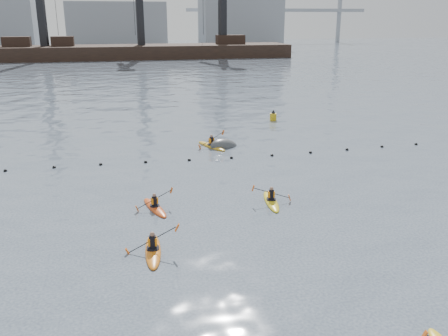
# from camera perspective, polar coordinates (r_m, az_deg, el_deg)

# --- Properties ---
(float_line) EXTENTS (33.24, 0.73, 0.24)m
(float_line) POSITION_cam_1_polar(r_m,az_deg,el_deg) (33.43, -1.70, 1.17)
(float_line) COLOR black
(float_line) RESTS_ON ground
(barge_pier) EXTENTS (72.00, 19.30, 29.50)m
(barge_pier) POSITION_cam_1_polar(r_m,az_deg,el_deg) (119.34, -9.98, 13.78)
(barge_pier) COLOR black
(barge_pier) RESTS_ON ground
(skyline) EXTENTS (141.00, 28.00, 22.00)m
(skyline) POSITION_cam_1_polar(r_m,az_deg,el_deg) (159.44, -10.07, 17.35)
(skyline) COLOR gray
(skyline) RESTS_ON ground
(kayaker_0) EXTENTS (2.32, 3.34, 1.35)m
(kayaker_0) POSITION_cam_1_polar(r_m,az_deg,el_deg) (20.66, -8.54, -9.69)
(kayaker_0) COLOR orange
(kayaker_0) RESTS_ON ground
(kayaker_2) EXTENTS (2.03, 3.05, 1.12)m
(kayaker_2) POSITION_cam_1_polar(r_m,az_deg,el_deg) (25.06, -8.33, -4.65)
(kayaker_2) COLOR #C34112
(kayaker_2) RESTS_ON ground
(kayaker_3) EXTENTS (2.15, 3.19, 1.13)m
(kayaker_3) POSITION_cam_1_polar(r_m,az_deg,el_deg) (25.74, 5.69, -3.92)
(kayaker_3) COLOR gold
(kayaker_3) RESTS_ON ground
(kayaker_5) EXTENTS (2.24, 3.44, 1.30)m
(kayaker_5) POSITION_cam_1_polar(r_m,az_deg,el_deg) (36.50, -1.51, 2.72)
(kayaker_5) COLOR #C08F16
(kayaker_5) RESTS_ON ground
(mooring_buoy) EXTENTS (3.02, 2.44, 1.71)m
(mooring_buoy) POSITION_cam_1_polar(r_m,az_deg,el_deg) (36.61, 0.00, 2.60)
(mooring_buoy) COLOR #3D3F43
(mooring_buoy) RESTS_ON ground
(nav_buoy) EXTENTS (0.64, 0.64, 1.16)m
(nav_buoy) POSITION_cam_1_polar(r_m,az_deg,el_deg) (46.27, 5.94, 6.16)
(nav_buoy) COLOR gold
(nav_buoy) RESTS_ON ground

